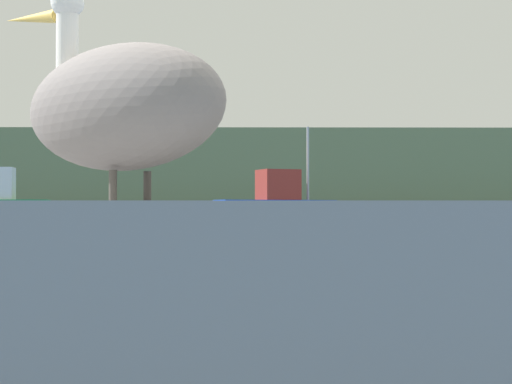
{
  "coord_description": "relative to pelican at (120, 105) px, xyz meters",
  "views": [
    {
      "loc": [
        0.18,
        -4.13,
        0.82
      ],
      "look_at": [
        0.41,
        19.34,
        1.3
      ],
      "focal_mm": 64.04,
      "sensor_mm": 36.0,
      "label": 1
    }
  ],
  "objects": [
    {
      "name": "fishing_boat_blue",
      "position": [
        1.84,
        39.15,
        -0.24
      ],
      "size": [
        5.82,
        3.6,
        4.8
      ],
      "rotation": [
        0.0,
        0.0,
        0.37
      ],
      "color": "blue",
      "rests_on": "ground"
    },
    {
      "name": "pelican",
      "position": [
        0.0,
        0.0,
        0.0
      ],
      "size": [
        1.14,
        1.1,
        0.89
      ],
      "rotation": [
        0.0,
        0.0,
        2.38
      ],
      "color": "gray",
      "rests_on": "pier_dock"
    },
    {
      "name": "pier_dock",
      "position": [
        0.01,
        -0.01,
        -0.8
      ],
      "size": [
        3.22,
        2.17,
        0.85
      ],
      "primitive_type": "cube",
      "color": "gray",
      "rests_on": "ground"
    },
    {
      "name": "hillside_backdrop",
      "position": [
        0.31,
        67.96,
        2.15
      ],
      "size": [
        140.0,
        13.31,
        6.74
      ],
      "primitive_type": "cube",
      "color": "#6B7A51",
      "rests_on": "ground"
    }
  ]
}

